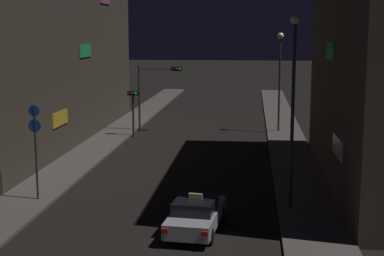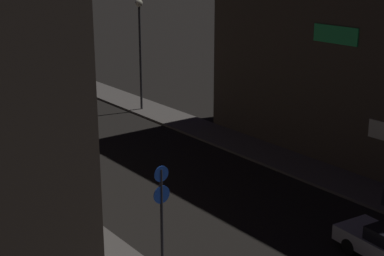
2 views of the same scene
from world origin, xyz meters
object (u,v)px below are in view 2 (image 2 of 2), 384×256
(sign_pole_left, at_px, (162,218))
(street_lamp_far_block, at_px, (140,35))
(traffic_light_overhead, at_px, (6,77))
(traffic_light_left_kerb, at_px, (1,109))

(sign_pole_left, height_order, street_lamp_far_block, street_lamp_far_block)
(traffic_light_overhead, xyz_separation_m, sign_pole_left, (-2.33, -20.13, -0.98))
(traffic_light_overhead, bearing_deg, traffic_light_left_kerb, -117.01)
(sign_pole_left, bearing_deg, street_lamp_far_block, 59.31)
(traffic_light_left_kerb, distance_m, street_lamp_far_block, 11.96)
(traffic_light_overhead, height_order, street_lamp_far_block, street_lamp_far_block)
(traffic_light_overhead, bearing_deg, street_lamp_far_block, 2.91)
(street_lamp_far_block, bearing_deg, traffic_light_left_kerb, -164.87)
(traffic_light_left_kerb, height_order, street_lamp_far_block, street_lamp_far_block)
(sign_pole_left, relative_size, street_lamp_far_block, 0.58)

